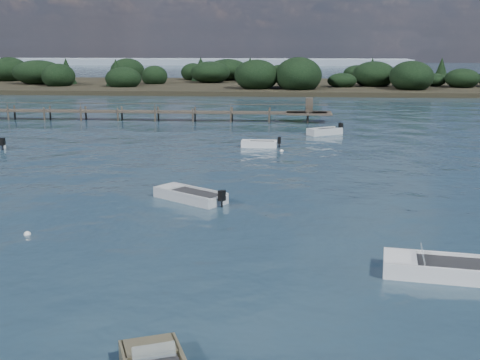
# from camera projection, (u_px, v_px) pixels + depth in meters

# --- Properties ---
(ground) EXTENTS (400.00, 400.00, 0.00)m
(ground) POSITION_uv_depth(u_px,v_px,m) (275.00, 110.00, 78.98)
(ground) COLOR #182C3A
(ground) RESTS_ON ground
(tender_far_grey_b) EXTENTS (3.64, 2.92, 1.29)m
(tender_far_grey_b) POSITION_uv_depth(u_px,v_px,m) (325.00, 133.00, 57.81)
(tender_far_grey_b) COLOR #B9BEC1
(tender_far_grey_b) RESTS_ON ground
(dinghy_mid_grey) EXTENTS (4.44, 3.80, 1.18)m
(dinghy_mid_grey) POSITION_uv_depth(u_px,v_px,m) (190.00, 197.00, 33.65)
(dinghy_mid_grey) COLOR #B9BEC1
(dinghy_mid_grey) RESTS_ON ground
(tender_far_white) EXTENTS (3.35, 1.28, 1.14)m
(tender_far_white) POSITION_uv_depth(u_px,v_px,m) (259.00, 145.00, 50.86)
(tender_far_white) COLOR silver
(tender_far_white) RESTS_ON ground
(dinghy_mid_white_a) EXTENTS (5.61, 2.70, 1.29)m
(dinghy_mid_white_a) POSITION_uv_depth(u_px,v_px,m) (452.00, 272.00, 22.65)
(dinghy_mid_white_a) COLOR silver
(dinghy_mid_white_a) RESTS_ON ground
(buoy_b) EXTENTS (0.32, 0.32, 0.32)m
(buoy_b) POSITION_uv_depth(u_px,v_px,m) (418.00, 265.00, 23.85)
(buoy_b) COLOR white
(buoy_b) RESTS_ON ground
(buoy_c) EXTENTS (0.32, 0.32, 0.32)m
(buoy_c) POSITION_uv_depth(u_px,v_px,m) (27.00, 235.00, 27.60)
(buoy_c) COLOR white
(buoy_c) RESTS_ON ground
(buoy_e) EXTENTS (0.32, 0.32, 0.32)m
(buoy_e) POSITION_uv_depth(u_px,v_px,m) (282.00, 151.00, 48.87)
(buoy_e) COLOR white
(buoy_e) RESTS_ON ground
(jetty) EXTENTS (64.50, 3.20, 3.40)m
(jetty) POSITION_uv_depth(u_px,v_px,m) (83.00, 111.00, 68.76)
(jetty) COLOR #463E33
(jetty) RESTS_ON ground
(far_headland) EXTENTS (190.00, 40.00, 5.80)m
(far_headland) POSITION_uv_depth(u_px,v_px,m) (410.00, 79.00, 115.49)
(far_headland) COLOR black
(far_headland) RESTS_ON ground
(distant_haze) EXTENTS (280.00, 20.00, 2.40)m
(distant_haze) POSITION_uv_depth(u_px,v_px,m) (69.00, 64.00, 251.15)
(distant_haze) COLOR #8796A7
(distant_haze) RESTS_ON ground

